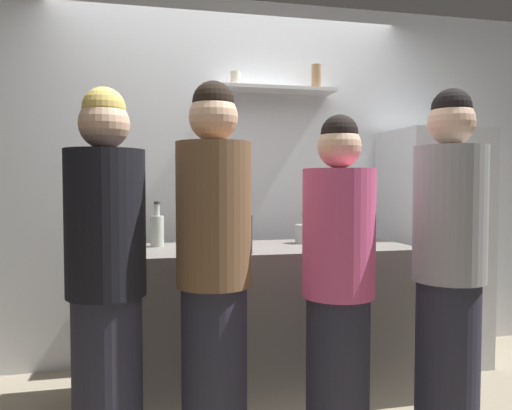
{
  "coord_description": "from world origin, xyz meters",
  "views": [
    {
      "loc": [
        -0.61,
        -2.33,
        1.29
      ],
      "look_at": [
        0.03,
        0.52,
        1.16
      ],
      "focal_mm": 34.62,
      "sensor_mm": 36.0,
      "label": 1
    }
  ],
  "objects": [
    {
      "name": "water_bottle_plastic",
      "position": [
        -0.81,
        0.66,
        1.01
      ],
      "size": [
        0.08,
        0.08,
        0.23
      ],
      "color": "silver",
      "rests_on": "counter"
    },
    {
      "name": "utensil_holder",
      "position": [
        0.36,
        0.63,
        0.97
      ],
      "size": [
        0.11,
        0.11,
        0.21
      ],
      "color": "#B2B2B7",
      "rests_on": "counter"
    },
    {
      "name": "back_wall_assembly",
      "position": [
        0.0,
        1.25,
        1.3
      ],
      "size": [
        4.8,
        0.32,
        2.6
      ],
      "color": "white",
      "rests_on": "ground"
    },
    {
      "name": "baking_pan",
      "position": [
        -0.23,
        0.54,
        0.93
      ],
      "size": [
        0.34,
        0.24,
        0.05
      ],
      "primitive_type": "cube",
      "color": "gray",
      "rests_on": "counter"
    },
    {
      "name": "wine_bottle_pale_glass",
      "position": [
        -0.54,
        0.67,
        1.01
      ],
      "size": [
        0.08,
        0.08,
        0.27
      ],
      "color": "#B2BFB2",
      "rests_on": "counter"
    },
    {
      "name": "wine_bottle_amber_glass",
      "position": [
        -0.77,
        0.37,
        1.03
      ],
      "size": [
        0.07,
        0.07,
        0.32
      ],
      "color": "#472814",
      "rests_on": "counter"
    },
    {
      "name": "counter",
      "position": [
        0.03,
        0.52,
        0.45
      ],
      "size": [
        1.86,
        0.65,
        0.91
      ],
      "primitive_type": "cube",
      "color": "#66605B",
      "rests_on": "ground"
    },
    {
      "name": "person_grey_hoodie",
      "position": [
        0.81,
        -0.24,
        0.86
      ],
      "size": [
        0.34,
        0.34,
        1.73
      ],
      "rotation": [
        0.0,
        0.0,
        4.55
      ],
      "color": "#262633",
      "rests_on": "ground"
    },
    {
      "name": "person_pink_top",
      "position": [
        0.27,
        -0.17,
        0.79
      ],
      "size": [
        0.34,
        0.34,
        1.6
      ],
      "rotation": [
        0.0,
        0.0,
        6.25
      ],
      "color": "#262633",
      "rests_on": "ground"
    },
    {
      "name": "refrigerator",
      "position": [
        1.41,
        0.85,
        0.83
      ],
      "size": [
        0.62,
        0.61,
        1.66
      ],
      "color": "silver",
      "rests_on": "ground"
    },
    {
      "name": "person_blonde",
      "position": [
        -0.78,
        -0.12,
        0.84
      ],
      "size": [
        0.34,
        0.34,
        1.69
      ],
      "rotation": [
        0.0,
        0.0,
        0.24
      ],
      "color": "#262633",
      "rests_on": "ground"
    },
    {
      "name": "person_brown_jacket",
      "position": [
        -0.31,
        -0.12,
        0.87
      ],
      "size": [
        0.34,
        0.34,
        1.74
      ],
      "rotation": [
        0.0,
        0.0,
        2.04
      ],
      "color": "#262633",
      "rests_on": "ground"
    },
    {
      "name": "wine_bottle_dark_glass",
      "position": [
        -0.08,
        0.26,
        1.02
      ],
      "size": [
        0.07,
        0.07,
        0.31
      ],
      "color": "black",
      "rests_on": "counter"
    }
  ]
}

